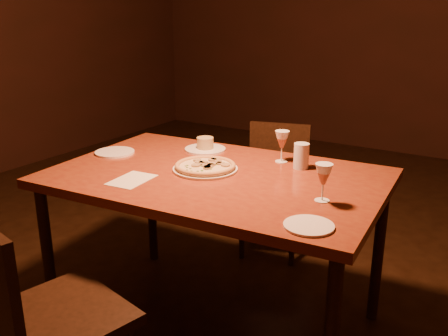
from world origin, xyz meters
The scene contains 13 objects.
floor centered at (0.00, 0.00, 0.00)m, with size 7.00×7.00×0.00m, color #311D10.
back_wall centered at (0.00, 3.50, 1.50)m, with size 6.00×0.04×3.00m, color #351711.
dining_table centered at (0.16, -0.27, 0.75)m, with size 1.61×1.11×0.82m.
chair_near centered at (0.02, -1.23, 0.54)m, with size 0.55×0.55×0.96m.
chair_far centered at (0.01, 0.67, 0.47)m, with size 0.50×0.50×0.84m.
pizza_plate centered at (0.09, -0.26, 0.84)m, with size 0.31×0.31×0.03m.
ramekin_saucer centered at (-0.11, 0.03, 0.85)m, with size 0.22×0.22×0.07m.
wine_glass_far centered at (0.34, 0.06, 0.91)m, with size 0.07×0.07×0.16m, color #AD6548, non-canonical shape.
wine_glass_right centered at (0.71, -0.33, 0.90)m, with size 0.07×0.07×0.16m, color #AD6548, non-canonical shape.
water_tumbler centered at (0.47, 0.02, 0.89)m, with size 0.07×0.07×0.12m, color silver.
side_plate_left centered at (-0.49, -0.28, 0.83)m, with size 0.21×0.21×0.01m, color white.
side_plate_near centered at (0.77, -0.59, 0.83)m, with size 0.18×0.18×0.01m, color white.
menu_card centered at (-0.11, -0.55, 0.83)m, with size 0.15×0.22×0.00m, color beige.
Camera 1 is at (1.38, -2.14, 1.58)m, focal length 40.00 mm.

